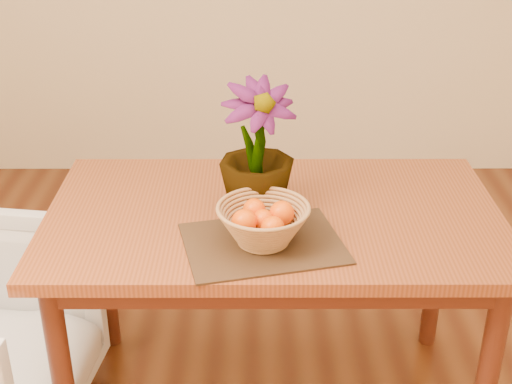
{
  "coord_description": "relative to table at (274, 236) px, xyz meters",
  "views": [
    {
      "loc": [
        -0.06,
        -1.63,
        1.78
      ],
      "look_at": [
        -0.06,
        0.17,
        0.88
      ],
      "focal_mm": 50.0,
      "sensor_mm": 36.0,
      "label": 1
    }
  ],
  "objects": [
    {
      "name": "placemat",
      "position": [
        -0.04,
        -0.2,
        0.09
      ],
      "size": [
        0.5,
        0.42,
        0.01
      ],
      "primitive_type": "cube",
      "rotation": [
        0.0,
        0.0,
        0.23
      ],
      "color": "#382514",
      "rests_on": "table"
    },
    {
      "name": "potted_plant",
      "position": [
        -0.05,
        0.01,
        0.29
      ],
      "size": [
        0.28,
        0.28,
        0.41
      ],
      "primitive_type": "imported",
      "rotation": [
        0.0,
        0.0,
        0.29
      ],
      "color": "#154B16",
      "rests_on": "table"
    },
    {
      "name": "table",
      "position": [
        0.0,
        0.0,
        0.0
      ],
      "size": [
        1.4,
        0.8,
        0.75
      ],
      "color": "brown",
      "rests_on": "floor"
    },
    {
      "name": "wicker_basket",
      "position": [
        -0.04,
        -0.2,
        0.15
      ],
      "size": [
        0.26,
        0.26,
        0.11
      ],
      "color": "#AE8048",
      "rests_on": "placemat"
    },
    {
      "name": "orange_pile",
      "position": [
        -0.04,
        -0.2,
        0.17
      ],
      "size": [
        0.18,
        0.17,
        0.07
      ],
      "rotation": [
        0.0,
        0.0,
        -0.16
      ],
      "color": "#FB6704",
      "rests_on": "wicker_basket"
    }
  ]
}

